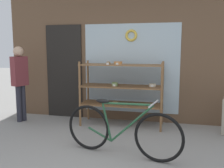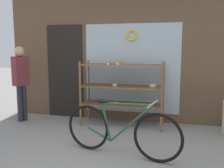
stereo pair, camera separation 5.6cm
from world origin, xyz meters
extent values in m
cube|color=brown|center=(0.00, 2.40, 1.84)|extent=(5.27, 0.08, 3.68)
cube|color=#A3B7C1|center=(0.20, 2.35, 1.15)|extent=(2.04, 0.02, 1.90)
cube|color=black|center=(-1.34, 2.35, 1.05)|extent=(0.84, 0.03, 2.10)
torus|color=gold|center=(0.20, 2.33, 1.85)|extent=(0.26, 0.06, 0.26)
cylinder|color=brown|center=(-0.74, 1.72, 0.66)|extent=(0.04, 0.04, 1.32)
cylinder|color=brown|center=(0.88, 1.72, 0.66)|extent=(0.04, 0.04, 1.32)
cylinder|color=brown|center=(-0.74, 2.24, 0.66)|extent=(0.04, 0.04, 1.32)
cylinder|color=brown|center=(0.88, 2.24, 0.66)|extent=(0.04, 0.04, 1.32)
cube|color=brown|center=(0.07, 1.98, 0.44)|extent=(1.66, 0.56, 0.02)
cube|color=brown|center=(0.07, 1.98, 0.82)|extent=(1.66, 0.56, 0.02)
cube|color=brown|center=(0.07, 1.98, 1.25)|extent=(1.66, 0.56, 0.02)
cylinder|color=#7A995B|center=(-0.07, 1.95, 0.86)|extent=(0.13, 0.13, 0.07)
cube|color=white|center=(-0.07, 1.88, 0.84)|extent=(0.05, 0.00, 0.04)
cylinder|color=#C67F42|center=(-0.01, 1.98, 1.29)|extent=(0.17, 0.17, 0.06)
cube|color=white|center=(-0.01, 1.89, 1.28)|extent=(0.05, 0.00, 0.04)
torus|color=tan|center=(-0.06, 1.97, 0.47)|extent=(0.13, 0.13, 0.04)
cube|color=white|center=(-0.06, 1.89, 0.47)|extent=(0.05, 0.00, 0.04)
ellipsoid|color=brown|center=(-0.19, 1.88, 1.29)|extent=(0.09, 0.08, 0.06)
cube|color=white|center=(-0.19, 1.83, 1.28)|extent=(0.05, 0.00, 0.04)
cylinder|color=beige|center=(0.68, 2.04, 0.85)|extent=(0.15, 0.15, 0.05)
cube|color=white|center=(0.68, 1.96, 0.84)|extent=(0.05, 0.00, 0.04)
torus|color=black|center=(-0.19, 0.63, 0.35)|extent=(0.70, 0.18, 0.71)
torus|color=black|center=(0.90, 0.41, 0.35)|extent=(0.70, 0.18, 0.71)
cylinder|color=#235133|center=(0.50, 0.49, 0.50)|extent=(0.66, 0.16, 0.64)
cylinder|color=#235133|center=(0.43, 0.50, 0.79)|extent=(0.77, 0.18, 0.07)
cylinder|color=#235133|center=(0.12, 0.56, 0.48)|extent=(0.17, 0.06, 0.58)
cylinder|color=#235133|center=(0.00, 0.59, 0.27)|extent=(0.40, 0.11, 0.19)
ellipsoid|color=black|center=(0.05, 0.58, 0.80)|extent=(0.23, 0.13, 0.06)
cylinder|color=#B2B2B7|center=(0.81, 0.43, 0.83)|extent=(0.11, 0.46, 0.02)
cylinder|color=#282833|center=(-2.09, 1.82, 0.39)|extent=(0.11, 0.11, 0.79)
cylinder|color=#282833|center=(-2.14, 1.71, 0.39)|extent=(0.11, 0.11, 0.79)
cube|color=brown|center=(-2.11, 1.77, 1.10)|extent=(0.29, 0.36, 0.62)
sphere|color=tan|center=(-2.11, 1.77, 1.52)|extent=(0.21, 0.21, 0.21)
camera|label=1|loc=(1.02, -2.95, 1.58)|focal=40.00mm
camera|label=2|loc=(1.07, -2.94, 1.58)|focal=40.00mm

